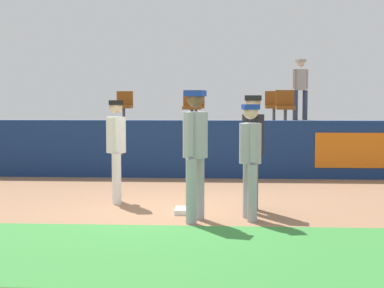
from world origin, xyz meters
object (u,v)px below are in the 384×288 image
at_px(seat_front_right, 285,105).
at_px(spectator_hooded, 300,85).
at_px(player_runner_visitor, 250,153).
at_px(player_umpire, 253,144).
at_px(first_base, 188,211).
at_px(seat_back_right, 274,104).
at_px(player_fielder_home, 116,144).
at_px(player_coach_visitor, 195,146).
at_px(seat_back_left, 124,104).
at_px(seat_front_center, 192,105).
at_px(seat_back_center, 196,104).

height_order(seat_front_right, spectator_hooded, spectator_hooded).
distance_m(player_runner_visitor, player_umpire, 0.67).
bearing_deg(seat_front_right, first_base, -109.71).
xyz_separation_m(player_runner_visitor, seat_back_right, (0.94, 7.84, 0.64)).
distance_m(seat_front_right, spectator_hooded, 3.06).
distance_m(player_fielder_home, spectator_hooded, 8.72).
bearing_deg(seat_front_right, spectator_hooded, 76.15).
bearing_deg(seat_back_right, player_umpire, -96.94).
distance_m(player_runner_visitor, player_coach_visitor, 0.82).
bearing_deg(spectator_hooded, seat_back_left, -8.41).
bearing_deg(seat_back_right, first_base, -104.19).
bearing_deg(player_runner_visitor, spectator_hooded, 157.90).
height_order(player_runner_visitor, seat_front_center, seat_front_center).
xyz_separation_m(player_runner_visitor, spectator_hooded, (1.80, 8.97, 1.20)).
bearing_deg(player_coach_visitor, spectator_hooded, -179.72).
relative_size(first_base, seat_front_center, 0.48).
bearing_deg(spectator_hooded, player_fielder_home, 41.33).
relative_size(player_coach_visitor, spectator_hooded, 1.06).
bearing_deg(player_umpire, player_coach_visitor, -39.17).
bearing_deg(player_fielder_home, seat_back_left, 175.80).
bearing_deg(spectator_hooded, seat_back_center, -0.52).
relative_size(player_umpire, spectator_hooded, 1.02).
height_order(seat_back_left, seat_front_center, same).
xyz_separation_m(seat_back_center, spectator_hooded, (3.01, 1.13, 0.56)).
xyz_separation_m(player_umpire, spectator_hooded, (1.73, 8.31, 1.12)).
bearing_deg(seat_back_center, player_runner_visitor, -81.22).
bearing_deg(player_runner_visitor, first_base, -125.36).
xyz_separation_m(player_fielder_home, seat_back_left, (-1.02, 6.53, 0.61)).
xyz_separation_m(player_runner_visitor, player_coach_visitor, (-0.79, -0.16, 0.11)).
distance_m(player_umpire, seat_front_right, 5.51).
relative_size(seat_back_left, spectator_hooded, 0.47).
bearing_deg(seat_front_right, player_fielder_home, -124.80).
bearing_deg(first_base, player_coach_visitor, -76.37).
height_order(seat_front_center, seat_front_right, same).
height_order(seat_back_right, seat_back_center, same).
height_order(seat_back_left, seat_back_center, same).
bearing_deg(seat_back_right, player_fielder_home, -115.77).
bearing_deg(seat_front_right, seat_back_left, 157.32).
relative_size(player_fielder_home, player_runner_visitor, 1.03).
bearing_deg(seat_front_center, seat_front_right, 0.00).
xyz_separation_m(player_coach_visitor, player_umpire, (0.86, 0.82, -0.04)).
bearing_deg(seat_back_left, seat_front_right, -22.68).
bearing_deg(seat_front_center, spectator_hooded, 44.19).
bearing_deg(spectator_hooded, first_base, 51.23).
bearing_deg(player_fielder_home, first_base, 42.33).
xyz_separation_m(first_base, seat_back_left, (-2.30, 7.42, 1.58)).
height_order(player_coach_visitor, spectator_hooded, spectator_hooded).
bearing_deg(seat_front_center, seat_back_right, 39.90).
distance_m(seat_back_left, seat_back_right, 4.17).
relative_size(player_coach_visitor, seat_back_left, 2.25).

